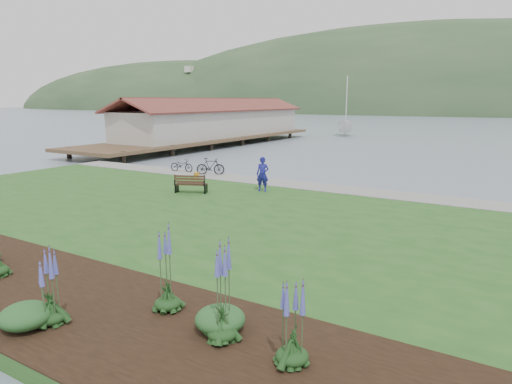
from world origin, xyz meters
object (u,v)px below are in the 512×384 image
park_bench (191,184)px  bicycle_a (182,165)px  sailboat (345,136)px  person (263,171)px

park_bench → bicycle_a: 7.37m
sailboat → bicycle_a: bearing=-106.0°
park_bench → person: size_ratio=0.81×
person → bicycle_a: person is taller
park_bench → sailboat: bearing=77.5°
sailboat → person: bearing=-96.1°
person → bicycle_a: 8.61m
park_bench → person: bearing=15.8°
park_bench → sailboat: sailboat is taller
park_bench → person: (2.95, 2.40, 0.58)m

